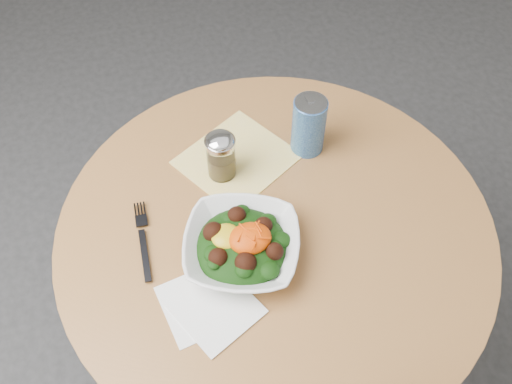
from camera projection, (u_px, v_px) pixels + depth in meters
ground at (269, 359)px, 1.77m from camera, size 6.00×6.00×0.00m
table at (273, 272)px, 1.33m from camera, size 0.90×0.90×0.75m
cloth_napkin at (237, 159)px, 1.27m from camera, size 0.30×0.29×0.00m
paper_napkins at (209, 306)px, 1.06m from camera, size 0.20×0.19×0.00m
salad_bowl at (242, 246)px, 1.10m from camera, size 0.29×0.29×0.08m
fork at (143, 238)px, 1.14m from camera, size 0.03×0.19×0.00m
spice_shaker at (221, 156)px, 1.21m from camera, size 0.07×0.07×0.12m
beverage_can at (309, 125)px, 1.24m from camera, size 0.07×0.07×0.14m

